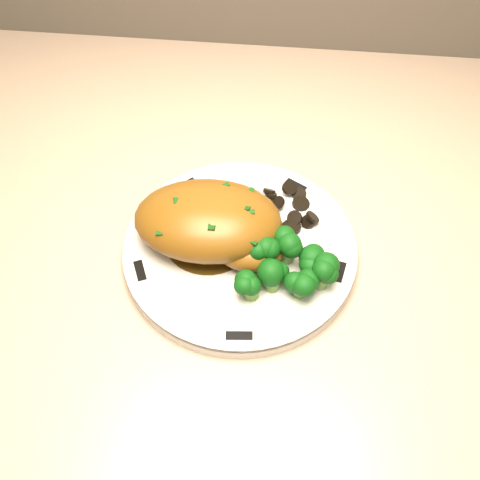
# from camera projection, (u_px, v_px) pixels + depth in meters

# --- Properties ---
(counter) EXTENTS (2.05, 0.68, 1.01)m
(counter) POSITION_uv_depth(u_px,v_px,m) (457.00, 396.00, 1.00)
(counter) COLOR brown
(counter) RESTS_ON ground
(plate) EXTENTS (0.27, 0.27, 0.02)m
(plate) POSITION_uv_depth(u_px,v_px,m) (240.00, 251.00, 0.63)
(plate) COLOR silver
(plate) RESTS_ON counter
(rim_accent_0) EXTENTS (0.03, 0.02, 0.00)m
(rim_accent_0) POSITION_uv_depth(u_px,v_px,m) (296.00, 185.00, 0.67)
(rim_accent_0) COLOR black
(rim_accent_0) RESTS_ON plate
(rim_accent_1) EXTENTS (0.02, 0.02, 0.00)m
(rim_accent_1) POSITION_uv_depth(u_px,v_px,m) (185.00, 185.00, 0.67)
(rim_accent_1) COLOR black
(rim_accent_1) RESTS_ON plate
(rim_accent_2) EXTENTS (0.02, 0.03, 0.00)m
(rim_accent_2) POSITION_uv_depth(u_px,v_px,m) (140.00, 271.00, 0.60)
(rim_accent_2) COLOR black
(rim_accent_2) RESTS_ON plate
(rim_accent_3) EXTENTS (0.03, 0.01, 0.00)m
(rim_accent_3) POSITION_uv_depth(u_px,v_px,m) (239.00, 336.00, 0.56)
(rim_accent_3) COLOR black
(rim_accent_3) RESTS_ON plate
(rim_accent_4) EXTENTS (0.01, 0.03, 0.00)m
(rim_accent_4) POSITION_uv_depth(u_px,v_px,m) (340.00, 272.00, 0.60)
(rim_accent_4) COLOR black
(rim_accent_4) RESTS_ON plate
(gravy_pool) EXTENTS (0.09, 0.09, 0.00)m
(gravy_pool) POSITION_uv_depth(u_px,v_px,m) (209.00, 238.00, 0.63)
(gravy_pool) COLOR #3A260A
(gravy_pool) RESTS_ON plate
(chicken_breast) EXTENTS (0.16, 0.11, 0.06)m
(chicken_breast) POSITION_uv_depth(u_px,v_px,m) (213.00, 224.00, 0.60)
(chicken_breast) COLOR brown
(chicken_breast) RESTS_ON plate
(mushroom_pile) EXTENTS (0.08, 0.06, 0.02)m
(mushroom_pile) POSITION_uv_depth(u_px,v_px,m) (275.00, 209.00, 0.65)
(mushroom_pile) COLOR black
(mushroom_pile) RESTS_ON plate
(broccoli_florets) EXTENTS (0.09, 0.07, 0.04)m
(broccoli_florets) POSITION_uv_depth(u_px,v_px,m) (287.00, 267.00, 0.58)
(broccoli_florets) COLOR #5B8739
(broccoli_florets) RESTS_ON plate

